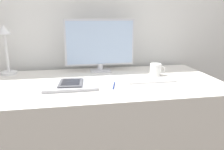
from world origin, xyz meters
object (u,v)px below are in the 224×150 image
laptop (70,85)px  desk_lamp (6,45)px  monitor (100,44)px  keyboard (150,80)px  ereader (71,83)px  pen (114,85)px  coffee_mug (156,70)px

laptop → desk_lamp: 0.64m
monitor → keyboard: bearing=-48.6°
keyboard → ereader: 0.53m
keyboard → pen: keyboard is taller
monitor → ereader: size_ratio=2.75×
monitor → pen: monitor is taller
keyboard → laptop: (-0.53, -0.03, 0.00)m
monitor → laptop: monitor is taller
keyboard → ereader: size_ratio=1.70×
laptop → coffee_mug: coffee_mug is taller
monitor → desk_lamp: monitor is taller
monitor → pen: (0.04, -0.40, -0.21)m
keyboard → coffee_mug: size_ratio=2.88×
pen → ereader: bearing=170.6°
laptop → ereader: bearing=68.6°
ereader → desk_lamp: desk_lamp is taller
laptop → ereader: ereader is taller
ereader → coffee_mug: 0.64m
monitor → ereader: 0.47m
ereader → coffee_mug: coffee_mug is taller
desk_lamp → laptop: bearing=-40.4°
coffee_mug → ereader: bearing=-165.7°
desk_lamp → coffee_mug: (1.09, -0.23, -0.18)m
ereader → desk_lamp: bearing=140.5°
monitor → pen: bearing=-84.8°
ereader → desk_lamp: (-0.47, 0.38, 0.20)m
coffee_mug → pen: 0.41m
laptop → desk_lamp: bearing=139.6°
ereader → coffee_mug: size_ratio=1.69×
keyboard → ereader: (-0.53, -0.02, 0.02)m
laptop → ereader: size_ratio=1.64×
keyboard → desk_lamp: size_ratio=0.91×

